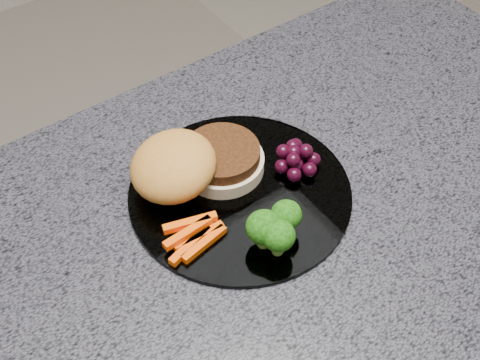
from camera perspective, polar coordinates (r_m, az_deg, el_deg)
name	(u,v)px	position (r m, az deg, el deg)	size (l,w,h in m)	color
countertop	(207,276)	(0.74, -2.81, -8.16)	(1.20, 0.60, 0.04)	#45444D
plate	(240,193)	(0.78, 0.00, -1.14)	(0.26, 0.26, 0.01)	white
burger	(191,166)	(0.77, -4.20, 1.18)	(0.17, 0.12, 0.06)	beige
carrot_sticks	(193,235)	(0.73, -4.00, -4.72)	(0.07, 0.05, 0.02)	#F55004
broccoli	(275,227)	(0.71, 2.98, -4.03)	(0.07, 0.06, 0.05)	#5A812F
grape_bunch	(296,158)	(0.80, 4.80, 1.90)	(0.06, 0.06, 0.03)	black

